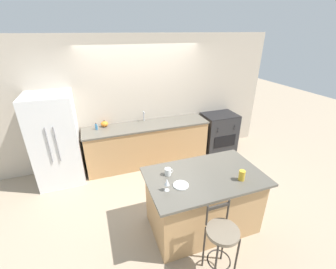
% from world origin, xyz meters
% --- Properties ---
extents(ground_plane, '(18.00, 18.00, 0.00)m').
position_xyz_m(ground_plane, '(0.00, 0.00, 0.00)').
color(ground_plane, tan).
extents(wall_back, '(6.00, 0.07, 2.70)m').
position_xyz_m(wall_back, '(0.00, 0.72, 1.35)').
color(wall_back, beige).
rests_on(wall_back, ground_plane).
extents(back_counter, '(2.66, 0.70, 0.92)m').
position_xyz_m(back_counter, '(0.00, 0.39, 0.46)').
color(back_counter, tan).
rests_on(back_counter, ground_plane).
extents(sink_faucet, '(0.02, 0.13, 0.22)m').
position_xyz_m(sink_faucet, '(0.00, 0.59, 1.06)').
color(sink_faucet, '#ADAFB5').
rests_on(sink_faucet, back_counter).
extents(kitchen_island, '(1.63, 1.00, 0.91)m').
position_xyz_m(kitchen_island, '(0.30, -1.69, 0.46)').
color(kitchen_island, tan).
rests_on(kitchen_island, ground_plane).
extents(refrigerator, '(0.81, 0.79, 1.75)m').
position_xyz_m(refrigerator, '(-1.77, 0.31, 0.88)').
color(refrigerator, white).
rests_on(refrigerator, ground_plane).
extents(oven_range, '(0.79, 0.63, 0.92)m').
position_xyz_m(oven_range, '(1.81, 0.39, 0.46)').
color(oven_range, '#28282B').
rests_on(oven_range, ground_plane).
extents(bar_stool_near, '(0.38, 0.38, 0.99)m').
position_xyz_m(bar_stool_near, '(0.14, -2.43, 0.57)').
color(bar_stool_near, '#332D28').
rests_on(bar_stool_near, ground_plane).
extents(dinner_plate, '(0.21, 0.21, 0.02)m').
position_xyz_m(dinner_plate, '(-0.10, -1.78, 0.92)').
color(dinner_plate, white).
rests_on(dinner_plate, kitchen_island).
extents(wine_glass, '(0.07, 0.07, 0.18)m').
position_xyz_m(wine_glass, '(-0.31, -1.81, 1.04)').
color(wine_glass, white).
rests_on(wine_glass, kitchen_island).
extents(coffee_mug, '(0.12, 0.09, 0.10)m').
position_xyz_m(coffee_mug, '(-0.18, -1.50, 0.97)').
color(coffee_mug, white).
rests_on(coffee_mug, kitchen_island).
extents(tumbler_cup, '(0.08, 0.08, 0.15)m').
position_xyz_m(tumbler_cup, '(0.71, -1.94, 0.99)').
color(tumbler_cup, gold).
rests_on(tumbler_cup, kitchen_island).
extents(pumpkin_decoration, '(0.15, 0.15, 0.14)m').
position_xyz_m(pumpkin_decoration, '(-0.85, 0.56, 0.98)').
color(pumpkin_decoration, orange).
rests_on(pumpkin_decoration, back_counter).
extents(soap_bottle, '(0.05, 0.05, 0.14)m').
position_xyz_m(soap_bottle, '(-1.02, 0.46, 0.98)').
color(soap_bottle, teal).
rests_on(soap_bottle, back_counter).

